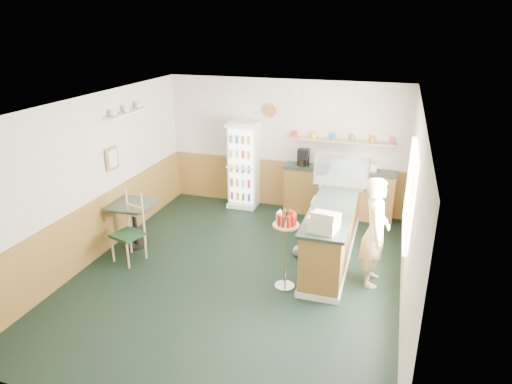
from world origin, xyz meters
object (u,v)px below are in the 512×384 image
at_px(cash_register, 324,223).
at_px(cafe_chair, 130,224).
at_px(drinks_fridge, 244,165).
at_px(display_case, 342,171).
at_px(condiment_stand, 286,237).
at_px(shopkeeper, 375,232).
at_px(cafe_table, 134,216).

height_order(cash_register, cafe_chair, cash_register).
bearing_deg(drinks_fridge, cash_register, -52.78).
relative_size(display_case, cash_register, 2.38).
bearing_deg(condiment_stand, drinks_fridge, 119.36).
height_order(shopkeeper, condiment_stand, shopkeeper).
height_order(drinks_fridge, cafe_table, drinks_fridge).
height_order(display_case, shopkeeper, shopkeeper).
distance_m(display_case, cash_register, 1.94).
relative_size(drinks_fridge, shopkeeper, 1.07).
xyz_separation_m(display_case, shopkeeper, (0.70, -1.46, -0.43)).
height_order(display_case, condiment_stand, display_case).
bearing_deg(condiment_stand, cafe_chair, 177.50).
distance_m(condiment_stand, cafe_table, 2.92).
xyz_separation_m(cash_register, condiment_stand, (-0.54, -0.05, -0.28)).
bearing_deg(cash_register, display_case, 99.34).
relative_size(drinks_fridge, display_case, 1.91).
distance_m(display_case, cafe_chair, 3.78).
distance_m(drinks_fridge, shopkeeper, 3.72).
bearing_deg(cafe_chair, cafe_table, 131.15).
bearing_deg(shopkeeper, condiment_stand, 110.42).
xyz_separation_m(shopkeeper, cafe_chair, (-3.92, -0.40, -0.24)).
relative_size(cash_register, cafe_chair, 0.34).
bearing_deg(cafe_chair, display_case, 47.63).
bearing_deg(cafe_table, cafe_chair, -66.45).
bearing_deg(display_case, condiment_stand, -105.16).
distance_m(drinks_fridge, condiment_stand, 3.32).
bearing_deg(cafe_chair, shopkeeper, 23.48).
bearing_deg(cafe_chair, cash_register, 16.33).
xyz_separation_m(drinks_fridge, condiment_stand, (1.63, -2.90, -0.08)).
distance_m(shopkeeper, cafe_chair, 3.95).
xyz_separation_m(drinks_fridge, cafe_chair, (-1.06, -2.78, -0.30)).
distance_m(cash_register, condiment_stand, 0.61).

